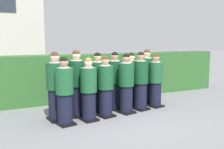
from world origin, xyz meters
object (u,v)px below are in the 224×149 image
at_px(student_front_row_1, 89,91).
at_px(student_rear_row_1, 77,85).
at_px(student_front_row_3, 126,85).
at_px(student_rear_row_5, 146,78).
at_px(student_front_row_5, 156,82).
at_px(student_front_row_0, 65,93).
at_px(student_front_row_2, 105,88).
at_px(student_rear_row_0, 56,88).
at_px(student_rear_row_4, 131,81).
at_px(student_front_row_4, 141,82).
at_px(student_rear_row_3, 115,82).
at_px(student_rear_row_2, 98,84).

bearing_deg(student_front_row_1, student_rear_row_1, 106.43).
relative_size(student_front_row_3, student_rear_row_5, 0.96).
distance_m(student_front_row_5, student_rear_row_5, 0.45).
height_order(student_front_row_0, student_front_row_2, student_front_row_0).
height_order(student_rear_row_0, student_rear_row_4, student_rear_row_0).
bearing_deg(student_front_row_4, student_front_row_0, -170.37).
distance_m(student_front_row_4, student_rear_row_3, 0.73).
height_order(student_rear_row_1, student_rear_row_4, student_rear_row_1).
xyz_separation_m(student_front_row_3, student_rear_row_1, (-1.29, 0.31, 0.05)).
relative_size(student_front_row_4, student_rear_row_3, 1.00).
xyz_separation_m(student_rear_row_0, student_rear_row_4, (2.34, 0.40, -0.05)).
bearing_deg(student_rear_row_5, student_front_row_5, -85.98).
bearing_deg(student_rear_row_3, student_rear_row_5, 7.84).
relative_size(student_front_row_3, student_front_row_4, 0.98).
xyz_separation_m(student_rear_row_1, student_rear_row_4, (1.76, 0.26, -0.06)).
bearing_deg(student_rear_row_1, student_front_row_2, -29.39).
bearing_deg(student_rear_row_5, student_rear_row_0, -170.58).
distance_m(student_front_row_1, student_rear_row_0, 0.81).
relative_size(student_rear_row_0, student_rear_row_2, 1.03).
distance_m(student_front_row_0, student_rear_row_1, 0.73).
bearing_deg(student_front_row_0, student_front_row_1, 6.02).
height_order(student_front_row_0, student_front_row_4, student_front_row_4).
distance_m(student_front_row_5, student_rear_row_1, 2.39).
xyz_separation_m(student_front_row_3, student_rear_row_3, (-0.10, 0.50, 0.01)).
xyz_separation_m(student_rear_row_0, student_rear_row_5, (2.94, 0.49, -0.01)).
distance_m(student_front_row_0, student_front_row_4, 2.33).
height_order(student_front_row_5, student_rear_row_2, student_rear_row_2).
distance_m(student_front_row_0, student_front_row_2, 1.14).
xyz_separation_m(student_front_row_3, student_rear_row_2, (-0.68, 0.37, 0.01)).
bearing_deg(student_front_row_5, student_rear_row_0, -179.15).
xyz_separation_m(student_front_row_2, student_rear_row_2, (-0.04, 0.43, 0.03)).
bearing_deg(student_front_row_4, student_front_row_1, -169.07).
xyz_separation_m(student_front_row_2, student_rear_row_4, (1.11, 0.63, 0.01)).
relative_size(student_front_row_0, student_front_row_2, 1.01).
bearing_deg(student_rear_row_2, student_front_row_3, -28.71).
distance_m(student_rear_row_1, student_rear_row_3, 1.20).
distance_m(student_rear_row_3, student_rear_row_4, 0.58).
height_order(student_rear_row_0, student_rear_row_5, student_rear_row_0).
distance_m(student_rear_row_0, student_rear_row_1, 0.60).
relative_size(student_rear_row_0, student_rear_row_5, 1.01).
xyz_separation_m(student_front_row_5, student_rear_row_2, (-1.77, 0.16, 0.03)).
bearing_deg(student_front_row_0, student_front_row_3, 8.03).
xyz_separation_m(student_front_row_0, student_rear_row_1, (0.47, 0.56, 0.06)).
bearing_deg(student_front_row_4, student_rear_row_4, 98.29).
distance_m(student_front_row_3, student_rear_row_3, 0.51).
relative_size(student_front_row_4, student_rear_row_1, 0.96).
bearing_deg(student_rear_row_1, student_front_row_4, -5.21).
relative_size(student_front_row_1, student_front_row_3, 0.96).
height_order(student_rear_row_3, student_rear_row_4, student_rear_row_3).
bearing_deg(student_front_row_4, student_front_row_2, -170.32).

